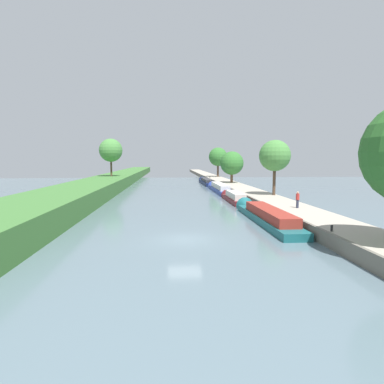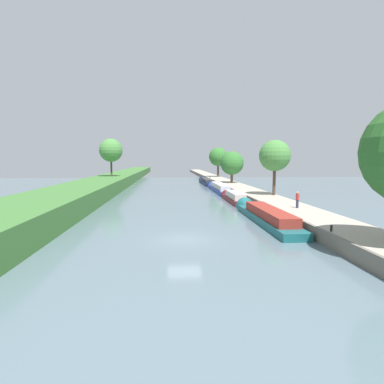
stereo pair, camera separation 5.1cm
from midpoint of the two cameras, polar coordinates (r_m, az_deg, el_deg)
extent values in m
plane|color=slate|center=(23.66, -1.30, -8.47)|extent=(160.00, 160.00, 0.00)
cube|color=#A89E8E|center=(26.83, 24.75, -6.21)|extent=(4.33, 260.00, 0.99)
cube|color=#6B665B|center=(25.80, 20.27, -6.44)|extent=(0.25, 260.00, 1.04)
cube|color=#195B60|center=(30.46, 13.30, -4.78)|extent=(2.19, 14.51, 0.63)
cube|color=maroon|center=(29.66, 13.76, -3.68)|extent=(1.79, 10.16, 0.80)
cone|color=#195B60|center=(37.97, 9.70, -2.61)|extent=(2.08, 1.31, 2.08)
cube|color=maroon|center=(44.30, 7.67, -1.38)|extent=(1.82, 9.44, 0.62)
cube|color=silver|center=(43.76, 7.81, -0.53)|extent=(1.49, 6.61, 0.81)
cone|color=maroon|center=(49.43, 6.41, -0.61)|extent=(1.73, 1.09, 1.73)
cube|color=#283D93|center=(57.88, 4.96, 0.39)|extent=(1.97, 15.75, 0.69)
cube|color=silver|center=(57.04, 5.09, 1.08)|extent=(1.61, 11.03, 0.85)
cone|color=#283D93|center=(66.21, 3.78, 1.09)|extent=(1.87, 1.18, 1.87)
cube|color=#141E42|center=(75.69, 2.61, 1.71)|extent=(1.90, 15.81, 0.75)
cube|color=#333338|center=(74.86, 2.68, 2.18)|extent=(1.56, 11.07, 0.58)
cone|color=#141E42|center=(84.09, 1.91, 2.13)|extent=(1.81, 1.14, 1.81)
cylinder|color=#4C3828|center=(44.79, 14.56, 2.15)|extent=(0.41, 0.41, 4.22)
sphere|color=#47843D|center=(44.71, 14.67, 6.34)|extent=(4.24, 4.24, 4.24)
cylinder|color=brown|center=(66.84, 7.17, 2.84)|extent=(0.54, 0.54, 2.76)
sphere|color=#33702D|center=(66.75, 7.20, 5.16)|extent=(4.86, 4.86, 4.86)
cylinder|color=#4C3828|center=(89.59, 4.72, 4.08)|extent=(0.55, 0.55, 4.17)
sphere|color=#33702D|center=(89.55, 4.73, 6.32)|extent=(5.17, 5.17, 5.17)
cylinder|color=#4C3828|center=(70.86, -14.25, 4.46)|extent=(0.39, 0.39, 4.22)
sphere|color=#47843D|center=(70.87, -14.32, 7.27)|extent=(4.96, 4.96, 4.96)
cylinder|color=#282D42|center=(33.68, 18.41, -2.04)|extent=(0.26, 0.26, 0.82)
cylinder|color=#B22D28|center=(33.59, 18.45, -0.82)|extent=(0.34, 0.34, 0.62)
sphere|color=tan|center=(33.54, 18.47, -0.11)|extent=(0.22, 0.22, 0.22)
cylinder|color=black|center=(23.67, 23.78, -5.95)|extent=(0.16, 0.16, 0.45)
cylinder|color=black|center=(83.93, 3.26, 2.70)|extent=(0.16, 0.16, 0.45)
camera|label=1|loc=(0.03, -89.97, 0.00)|focal=29.72mm
camera|label=2|loc=(0.03, 90.03, 0.00)|focal=29.72mm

